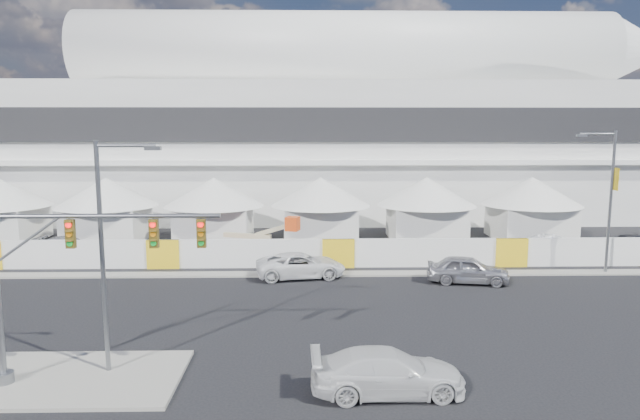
{
  "coord_description": "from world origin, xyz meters",
  "views": [
    {
      "loc": [
        3.92,
        -23.88,
        9.65
      ],
      "look_at": [
        4.64,
        10.0,
        4.67
      ],
      "focal_mm": 32.0,
      "sensor_mm": 36.0,
      "label": 1
    }
  ],
  "objects_px": {
    "pickup_curb": "(301,265)",
    "streetlight_median": "(108,241)",
    "pickup_near": "(388,372)",
    "lot_car_a": "(554,246)",
    "streetlight_curb": "(608,192)",
    "boom_lift": "(242,248)",
    "lot_car_c": "(68,246)",
    "sedan_silver": "(468,269)",
    "lot_car_b": "(635,242)",
    "traffic_mast": "(46,280)"
  },
  "relations": [
    {
      "from": "boom_lift",
      "to": "streetlight_median",
      "type": "bearing_deg",
      "value": -80.17
    },
    {
      "from": "streetlight_median",
      "to": "sedan_silver",
      "type": "bearing_deg",
      "value": 36.05
    },
    {
      "from": "pickup_near",
      "to": "lot_car_b",
      "type": "xyz_separation_m",
      "value": [
        22.47,
        23.22,
        -0.07
      ]
    },
    {
      "from": "lot_car_a",
      "to": "boom_lift",
      "type": "height_order",
      "value": "boom_lift"
    },
    {
      "from": "sedan_silver",
      "to": "lot_car_c",
      "type": "relative_size",
      "value": 1.04
    },
    {
      "from": "lot_car_a",
      "to": "streetlight_curb",
      "type": "relative_size",
      "value": 0.49
    },
    {
      "from": "pickup_near",
      "to": "lot_car_a",
      "type": "bearing_deg",
      "value": -37.24
    },
    {
      "from": "streetlight_curb",
      "to": "boom_lift",
      "type": "relative_size",
      "value": 1.34
    },
    {
      "from": "sedan_silver",
      "to": "boom_lift",
      "type": "bearing_deg",
      "value": 77.22
    },
    {
      "from": "lot_car_b",
      "to": "traffic_mast",
      "type": "relative_size",
      "value": 0.51
    },
    {
      "from": "lot_car_c",
      "to": "boom_lift",
      "type": "relative_size",
      "value": 0.69
    },
    {
      "from": "lot_car_a",
      "to": "streetlight_curb",
      "type": "bearing_deg",
      "value": -149.12
    },
    {
      "from": "lot_car_a",
      "to": "boom_lift",
      "type": "xyz_separation_m",
      "value": [
        -23.31,
        -1.24,
        0.17
      ]
    },
    {
      "from": "pickup_near",
      "to": "lot_car_a",
      "type": "relative_size",
      "value": 1.23
    },
    {
      "from": "lot_car_b",
      "to": "streetlight_curb",
      "type": "relative_size",
      "value": 0.47
    },
    {
      "from": "boom_lift",
      "to": "lot_car_c",
      "type": "bearing_deg",
      "value": -170.61
    },
    {
      "from": "pickup_near",
      "to": "lot_car_a",
      "type": "height_order",
      "value": "pickup_near"
    },
    {
      "from": "lot_car_c",
      "to": "streetlight_median",
      "type": "bearing_deg",
      "value": -145.45
    },
    {
      "from": "lot_car_c",
      "to": "traffic_mast",
      "type": "height_order",
      "value": "traffic_mast"
    },
    {
      "from": "pickup_near",
      "to": "streetlight_curb",
      "type": "height_order",
      "value": "streetlight_curb"
    },
    {
      "from": "pickup_curb",
      "to": "streetlight_median",
      "type": "distance_m",
      "value": 16.64
    },
    {
      "from": "pickup_curb",
      "to": "boom_lift",
      "type": "distance_m",
      "value": 6.34
    },
    {
      "from": "lot_car_c",
      "to": "streetlight_curb",
      "type": "relative_size",
      "value": 0.51
    },
    {
      "from": "streetlight_curb",
      "to": "lot_car_b",
      "type": "bearing_deg",
      "value": 47.65
    },
    {
      "from": "lot_car_b",
      "to": "traffic_mast",
      "type": "xyz_separation_m",
      "value": [
        -34.92,
        -22.37,
        3.36
      ]
    },
    {
      "from": "lot_car_b",
      "to": "boom_lift",
      "type": "height_order",
      "value": "boom_lift"
    },
    {
      "from": "sedan_silver",
      "to": "streetlight_median",
      "type": "bearing_deg",
      "value": 136.12
    },
    {
      "from": "pickup_curb",
      "to": "pickup_near",
      "type": "relative_size",
      "value": 1.02
    },
    {
      "from": "streetlight_median",
      "to": "traffic_mast",
      "type": "bearing_deg",
      "value": -151.36
    },
    {
      "from": "streetlight_median",
      "to": "pickup_curb",
      "type": "bearing_deg",
      "value": 63.39
    },
    {
      "from": "streetlight_curb",
      "to": "streetlight_median",
      "type": "bearing_deg",
      "value": -151.22
    },
    {
      "from": "lot_car_b",
      "to": "streetlight_curb",
      "type": "bearing_deg",
      "value": 115.72
    },
    {
      "from": "lot_car_a",
      "to": "streetlight_median",
      "type": "xyz_separation_m",
      "value": [
        -26.18,
        -20.21,
        4.56
      ]
    },
    {
      "from": "sedan_silver",
      "to": "lot_car_a",
      "type": "xyz_separation_m",
      "value": [
        8.62,
        7.43,
        -0.1
      ]
    },
    {
      "from": "pickup_near",
      "to": "streetlight_curb",
      "type": "relative_size",
      "value": 0.6
    },
    {
      "from": "streetlight_curb",
      "to": "boom_lift",
      "type": "bearing_deg",
      "value": 170.53
    },
    {
      "from": "streetlight_median",
      "to": "boom_lift",
      "type": "height_order",
      "value": "streetlight_median"
    },
    {
      "from": "traffic_mast",
      "to": "streetlight_curb",
      "type": "relative_size",
      "value": 0.91
    },
    {
      "from": "pickup_curb",
      "to": "lot_car_a",
      "type": "xyz_separation_m",
      "value": [
        19.0,
        5.89,
        -0.04
      ]
    },
    {
      "from": "pickup_near",
      "to": "boom_lift",
      "type": "relative_size",
      "value": 0.8
    },
    {
      "from": "streetlight_median",
      "to": "streetlight_curb",
      "type": "xyz_separation_m",
      "value": [
        27.16,
        14.92,
        0.14
      ]
    },
    {
      "from": "lot_car_b",
      "to": "boom_lift",
      "type": "xyz_separation_m",
      "value": [
        -30.13,
        -2.35,
        0.18
      ]
    },
    {
      "from": "traffic_mast",
      "to": "boom_lift",
      "type": "bearing_deg",
      "value": 76.55
    },
    {
      "from": "sedan_silver",
      "to": "streetlight_curb",
      "type": "xyz_separation_m",
      "value": [
        9.6,
        2.14,
        4.6
      ]
    },
    {
      "from": "lot_car_b",
      "to": "lot_car_c",
      "type": "relative_size",
      "value": 0.91
    },
    {
      "from": "boom_lift",
      "to": "pickup_near",
      "type": "bearing_deg",
      "value": -51.43
    },
    {
      "from": "traffic_mast",
      "to": "pickup_near",
      "type": "bearing_deg",
      "value": -3.9
    },
    {
      "from": "streetlight_median",
      "to": "boom_lift",
      "type": "relative_size",
      "value": 1.28
    },
    {
      "from": "sedan_silver",
      "to": "streetlight_median",
      "type": "height_order",
      "value": "streetlight_median"
    },
    {
      "from": "lot_car_b",
      "to": "traffic_mast",
      "type": "height_order",
      "value": "traffic_mast"
    }
  ]
}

